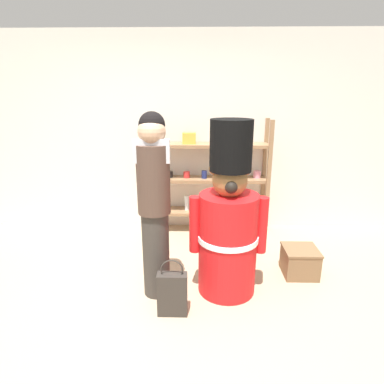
{
  "coord_description": "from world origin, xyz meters",
  "views": [
    {
      "loc": [
        0.31,
        -2.2,
        1.84
      ],
      "look_at": [
        0.24,
        0.52,
        1.0
      ],
      "focal_mm": 30.26,
      "sensor_mm": 36.0,
      "label": 1
    }
  ],
  "objects_px": {
    "teddy_bear_guard": "(228,225)",
    "shopping_bag": "(172,293)",
    "person_shopper": "(154,201)",
    "display_crate": "(300,261)",
    "merchandise_shelf": "(213,177)"
  },
  "relations": [
    {
      "from": "merchandise_shelf",
      "to": "shopping_bag",
      "type": "relative_size",
      "value": 2.92
    },
    {
      "from": "shopping_bag",
      "to": "display_crate",
      "type": "relative_size",
      "value": 1.49
    },
    {
      "from": "shopping_bag",
      "to": "display_crate",
      "type": "bearing_deg",
      "value": 27.68
    },
    {
      "from": "teddy_bear_guard",
      "to": "person_shopper",
      "type": "bearing_deg",
      "value": -174.35
    },
    {
      "from": "display_crate",
      "to": "shopping_bag",
      "type": "bearing_deg",
      "value": -152.32
    },
    {
      "from": "person_shopper",
      "to": "shopping_bag",
      "type": "relative_size",
      "value": 3.25
    },
    {
      "from": "display_crate",
      "to": "teddy_bear_guard",
      "type": "bearing_deg",
      "value": -159.72
    },
    {
      "from": "teddy_bear_guard",
      "to": "display_crate",
      "type": "height_order",
      "value": "teddy_bear_guard"
    },
    {
      "from": "person_shopper",
      "to": "shopping_bag",
      "type": "distance_m",
      "value": 0.81
    },
    {
      "from": "merchandise_shelf",
      "to": "teddy_bear_guard",
      "type": "distance_m",
      "value": 1.43
    },
    {
      "from": "teddy_bear_guard",
      "to": "shopping_bag",
      "type": "height_order",
      "value": "teddy_bear_guard"
    },
    {
      "from": "teddy_bear_guard",
      "to": "person_shopper",
      "type": "height_order",
      "value": "person_shopper"
    },
    {
      "from": "teddy_bear_guard",
      "to": "person_shopper",
      "type": "relative_size",
      "value": 0.96
    },
    {
      "from": "person_shopper",
      "to": "shopping_bag",
      "type": "xyz_separation_m",
      "value": [
        0.17,
        -0.31,
        -0.73
      ]
    },
    {
      "from": "teddy_bear_guard",
      "to": "shopping_bag",
      "type": "distance_m",
      "value": 0.78
    }
  ]
}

